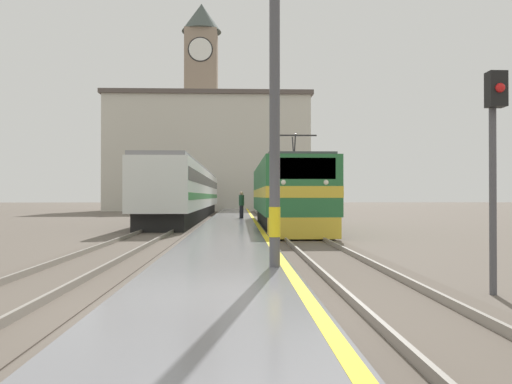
{
  "coord_description": "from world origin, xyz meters",
  "views": [
    {
      "loc": [
        0.35,
        -7.31,
        1.69
      ],
      "look_at": [
        1.38,
        21.75,
        1.94
      ],
      "focal_mm": 35.0,
      "sensor_mm": 36.0,
      "label": 1
    }
  ],
  "objects_px": {
    "locomotive_train": "(286,195)",
    "person_on_platform": "(241,204)",
    "passenger_train": "(189,192)",
    "signal_post": "(495,145)",
    "clock_tower": "(202,99)",
    "catenary_mast": "(279,74)"
  },
  "relations": [
    {
      "from": "locomotive_train",
      "to": "person_on_platform",
      "type": "bearing_deg",
      "value": 108.88
    },
    {
      "from": "locomotive_train",
      "to": "passenger_train",
      "type": "xyz_separation_m",
      "value": [
        -6.19,
        12.2,
        0.25
      ]
    },
    {
      "from": "passenger_train",
      "to": "signal_post",
      "type": "xyz_separation_m",
      "value": [
        8.08,
        -29.47,
        0.54
      ]
    },
    {
      "from": "locomotive_train",
      "to": "person_on_platform",
      "type": "relative_size",
      "value": 8.44
    },
    {
      "from": "catenary_mast",
      "to": "signal_post",
      "type": "height_order",
      "value": "catenary_mast"
    },
    {
      "from": "locomotive_train",
      "to": "passenger_train",
      "type": "bearing_deg",
      "value": 116.89
    },
    {
      "from": "passenger_train",
      "to": "clock_tower",
      "type": "height_order",
      "value": "clock_tower"
    },
    {
      "from": "catenary_mast",
      "to": "person_on_platform",
      "type": "height_order",
      "value": "catenary_mast"
    },
    {
      "from": "passenger_train",
      "to": "catenary_mast",
      "type": "relative_size",
      "value": 4.0
    },
    {
      "from": "clock_tower",
      "to": "catenary_mast",
      "type": "bearing_deg",
      "value": -84.32
    },
    {
      "from": "passenger_train",
      "to": "clock_tower",
      "type": "relative_size",
      "value": 1.07
    },
    {
      "from": "catenary_mast",
      "to": "clock_tower",
      "type": "bearing_deg",
      "value": 95.68
    },
    {
      "from": "passenger_train",
      "to": "person_on_platform",
      "type": "relative_size",
      "value": 17.93
    },
    {
      "from": "signal_post",
      "to": "passenger_train",
      "type": "bearing_deg",
      "value": 105.33
    },
    {
      "from": "clock_tower",
      "to": "signal_post",
      "type": "relative_size",
      "value": 7.6
    },
    {
      "from": "person_on_platform",
      "to": "signal_post",
      "type": "height_order",
      "value": "signal_post"
    },
    {
      "from": "person_on_platform",
      "to": "signal_post",
      "type": "relative_size",
      "value": 0.45
    },
    {
      "from": "person_on_platform",
      "to": "passenger_train",
      "type": "bearing_deg",
      "value": 125.13
    },
    {
      "from": "passenger_train",
      "to": "clock_tower",
      "type": "xyz_separation_m",
      "value": [
        -1.47,
        32.49,
        13.33
      ]
    },
    {
      "from": "person_on_platform",
      "to": "clock_tower",
      "type": "distance_m",
      "value": 40.97
    },
    {
      "from": "locomotive_train",
      "to": "catenary_mast",
      "type": "height_order",
      "value": "catenary_mast"
    },
    {
      "from": "passenger_train",
      "to": "person_on_platform",
      "type": "bearing_deg",
      "value": -54.87
    }
  ]
}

